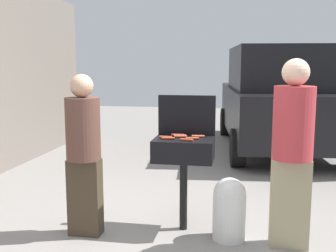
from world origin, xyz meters
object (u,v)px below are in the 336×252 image
at_px(person_left, 84,149).
at_px(propane_tank, 229,208).
at_px(hot_dog_1, 181,136).
at_px(parked_minivan, 278,98).
at_px(hot_dog_4, 187,140).
at_px(hot_dog_5, 168,138).
at_px(hot_dog_6, 178,135).
at_px(person_right, 292,147).
at_px(hot_dog_3, 180,135).
at_px(hot_dog_7, 192,138).
at_px(hot_dog_2, 198,136).
at_px(bbq_grill, 184,153).
at_px(hot_dog_0, 166,137).

bearing_deg(person_left, propane_tank, 6.97).
relative_size(hot_dog_1, propane_tank, 0.21).
xyz_separation_m(propane_tank, parked_minivan, (0.81, 4.45, 0.70)).
distance_m(hot_dog_4, parked_minivan, 4.57).
bearing_deg(hot_dog_5, hot_dog_6, 73.47).
height_order(hot_dog_4, hot_dog_6, same).
relative_size(propane_tank, person_right, 0.35).
relative_size(hot_dog_5, person_left, 0.08).
relative_size(hot_dog_6, parked_minivan, 0.03).
relative_size(hot_dog_3, person_right, 0.07).
distance_m(hot_dog_7, parked_minivan, 4.48).
relative_size(hot_dog_2, hot_dog_7, 1.00).
bearing_deg(propane_tank, hot_dog_6, 150.98).
bearing_deg(person_left, hot_dog_2, 21.49).
bearing_deg(bbq_grill, hot_dog_7, -21.81).
xyz_separation_m(hot_dog_3, hot_dog_6, (-0.03, 0.04, 0.00)).
height_order(propane_tank, parked_minivan, parked_minivan).
distance_m(bbq_grill, hot_dog_5, 0.23).
bearing_deg(person_right, hot_dog_1, -11.19).
relative_size(hot_dog_5, person_right, 0.07).
bearing_deg(person_right, hot_dog_6, -15.05).
height_order(bbq_grill, hot_dog_3, hot_dog_3).
xyz_separation_m(hot_dog_2, hot_dog_3, (-0.19, 0.01, 0.00)).
relative_size(hot_dog_4, propane_tank, 0.21).
bearing_deg(person_left, hot_dog_1, 22.49).
height_order(hot_dog_0, hot_dog_7, same).
bearing_deg(person_left, hot_dog_0, 21.83).
distance_m(hot_dog_0, hot_dog_5, 0.07).
bearing_deg(hot_dog_3, bbq_grill, -61.55).
bearing_deg(hot_dog_4, hot_dog_5, 165.49).
distance_m(bbq_grill, hot_dog_0, 0.24).
distance_m(hot_dog_5, hot_dog_7, 0.24).
bearing_deg(hot_dog_4, hot_dog_1, 116.71).
bearing_deg(hot_dog_6, parked_minivan, 71.79).
height_order(hot_dog_7, person_right, person_right).
bearing_deg(hot_dog_1, propane_tank, -22.91).
height_order(propane_tank, person_left, person_left).
bearing_deg(hot_dog_4, propane_tank, -6.10).
height_order(hot_dog_0, hot_dog_4, same).
height_order(hot_dog_4, parked_minivan, parked_minivan).
height_order(hot_dog_2, propane_tank, hot_dog_2).
xyz_separation_m(hot_dog_6, parked_minivan, (1.36, 4.14, 0.06)).
height_order(hot_dog_0, parked_minivan, parked_minivan).
height_order(hot_dog_4, propane_tank, hot_dog_4).
bearing_deg(person_left, hot_dog_5, 17.28).
height_order(hot_dog_2, hot_dog_6, same).
xyz_separation_m(hot_dog_0, hot_dog_6, (0.10, 0.16, 0.00)).
bearing_deg(hot_dog_5, hot_dog_2, 30.25).
bearing_deg(person_right, hot_dog_5, -4.24).
bearing_deg(hot_dog_2, hot_dog_1, -165.84).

